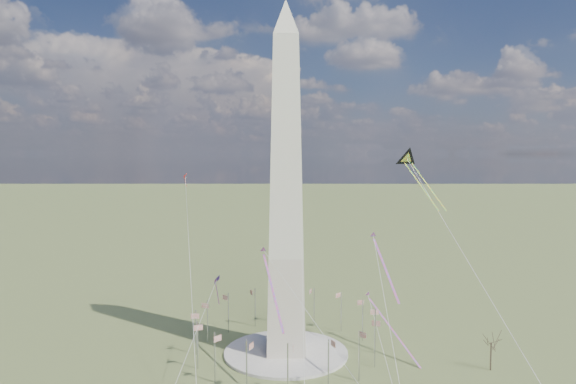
{
  "coord_description": "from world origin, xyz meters",
  "views": [
    {
      "loc": [
        -2.49,
        -145.17,
        58.0
      ],
      "look_at": [
        0.62,
        0.0,
        47.23
      ],
      "focal_mm": 32.0,
      "sensor_mm": 36.0,
      "label": 1
    }
  ],
  "objects": [
    {
      "name": "kite_diamond_purple",
      "position": [
        -21.06,
        10.86,
        18.42
      ],
      "size": [
        1.78,
        3.07,
        9.49
      ],
      "rotation": [
        0.0,
        0.0,
        2.87
      ],
      "color": "#3B1767",
      "rests_on": "ground"
    },
    {
      "name": "kite_small_red",
      "position": [
        -34.87,
        36.02,
        50.08
      ],
      "size": [
        1.29,
        1.99,
        4.85
      ],
      "rotation": [
        0.0,
        0.0,
        2.87
      ],
      "color": "red",
      "rests_on": "ground"
    },
    {
      "name": "kite_small_white",
      "position": [
        6.0,
        51.82,
        68.95
      ],
      "size": [
        1.38,
        1.98,
        4.14
      ],
      "rotation": [
        0.0,
        0.0,
        2.41
      ],
      "color": "silver",
      "rests_on": "ground"
    },
    {
      "name": "flagpole_ring",
      "position": [
        -0.0,
        -0.0,
        7.27
      ],
      "size": [
        54.4,
        54.4,
        13.0
      ],
      "color": "#BABBC1",
      "rests_on": "ground"
    },
    {
      "name": "plaza",
      "position": [
        0.0,
        0.0,
        0.4
      ],
      "size": [
        36.0,
        36.0,
        0.8
      ],
      "primitive_type": "cylinder",
      "color": "beige",
      "rests_on": "ground"
    },
    {
      "name": "kite_delta_black",
      "position": [
        37.22,
        8.7,
        55.79
      ],
      "size": [
        10.9,
        21.46,
        17.49
      ],
      "rotation": [
        0.0,
        0.0,
        3.43
      ],
      "color": "black",
      "rests_on": "ground"
    },
    {
      "name": "kite_streamer_right",
      "position": [
        29.25,
        2.11,
        9.55
      ],
      "size": [
        13.04,
        22.03,
        16.75
      ],
      "rotation": [
        0.0,
        0.0,
        3.65
      ],
      "color": "#FF282E",
      "rests_on": "ground"
    },
    {
      "name": "kite_streamer_mid",
      "position": [
        -4.59,
        -11.16,
        25.75
      ],
      "size": [
        6.91,
        24.22,
        16.85
      ],
      "rotation": [
        0.0,
        0.0,
        3.37
      ],
      "color": "#FF282E",
      "rests_on": "ground"
    },
    {
      "name": "kite_streamer_left",
      "position": [
        24.72,
        -13.86,
        30.98
      ],
      "size": [
        3.89,
        20.71,
        14.24
      ],
      "rotation": [
        0.0,
        0.0,
        3.27
      ],
      "color": "#FF282E",
      "rests_on": "ground"
    },
    {
      "name": "tree_near",
      "position": [
        54.84,
        -12.48,
        8.15
      ],
      "size": [
        6.53,
        6.53,
        11.44
      ],
      "color": "#4D3C2E",
      "rests_on": "ground"
    },
    {
      "name": "washington_monument",
      "position": [
        0.0,
        0.0,
        47.95
      ],
      "size": [
        15.56,
        15.56,
        100.0
      ],
      "color": "#B9AC9B",
      "rests_on": "plaza"
    },
    {
      "name": "ground",
      "position": [
        0.0,
        0.0,
        0.0
      ],
      "size": [
        2000.0,
        2000.0,
        0.0
      ],
      "primitive_type": "plane",
      "color": "#506030",
      "rests_on": "ground"
    }
  ]
}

